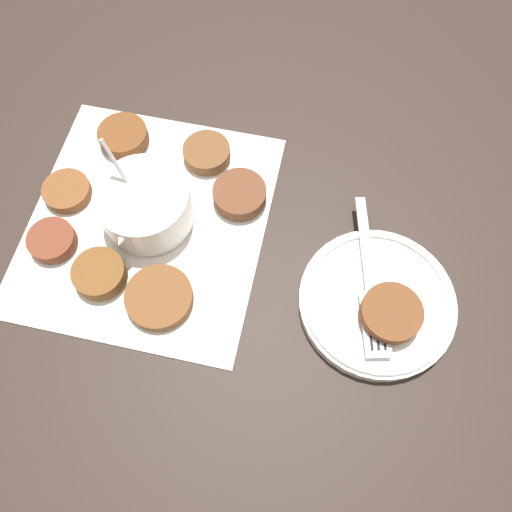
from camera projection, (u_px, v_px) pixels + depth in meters
ground_plane at (143, 233)px, 0.63m from camera, size 4.00×4.00×0.00m
napkin at (146, 221)px, 0.63m from camera, size 0.35×0.33×0.00m
sauce_bowl at (143, 206)px, 0.61m from camera, size 0.12×0.11×0.11m
fritter_0 at (207, 153)px, 0.66m from camera, size 0.06×0.06×0.02m
fritter_1 at (99, 274)px, 0.59m from camera, size 0.06×0.06×0.02m
fritter_2 at (159, 297)px, 0.58m from camera, size 0.08×0.08×0.01m
fritter_3 at (123, 136)px, 0.67m from camera, size 0.07×0.07×0.02m
fritter_4 at (240, 194)px, 0.63m from camera, size 0.07×0.07×0.02m
fritter_5 at (67, 191)px, 0.64m from camera, size 0.06×0.06×0.01m
fritter_6 at (52, 240)px, 0.61m from camera, size 0.06×0.06×0.02m
serving_plate at (377, 304)px, 0.58m from camera, size 0.18×0.18×0.02m
fritter_on_plate at (391, 313)px, 0.55m from camera, size 0.07×0.07×0.02m
fork at (371, 291)px, 0.57m from camera, size 0.20×0.09×0.00m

